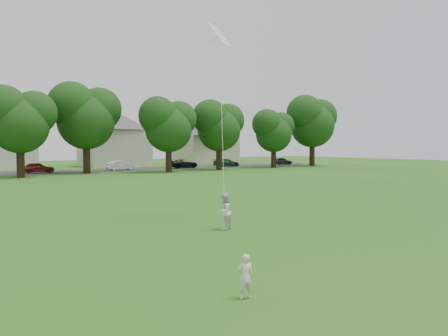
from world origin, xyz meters
TOP-DOWN VIEW (x-y plane):
  - ground at (0.00, 0.00)m, footprint 160.00×160.00m
  - street at (0.00, 42.00)m, footprint 90.00×7.00m
  - toddler at (-2.29, -3.04)m, footprint 0.38×0.30m
  - older_boy at (1.43, 2.99)m, footprint 0.81×0.76m
  - kite at (2.11, 4.14)m, footprint 1.32×1.71m
  - tree_row at (3.96, 35.39)m, footprint 84.12×9.73m
  - parked_cars at (3.20, 41.00)m, footprint 71.51×2.41m

SIDE VIEW (x-z plane):
  - ground at x=0.00m, z-range 0.00..0.00m
  - street at x=0.00m, z-range 0.00..0.01m
  - toddler at x=-2.29m, z-range 0.00..0.91m
  - parked_cars at x=3.20m, z-range -0.02..1.21m
  - older_boy at x=1.43m, z-range 0.00..1.33m
  - kite at x=2.11m, z-range 0.61..7.97m
  - tree_row at x=3.96m, z-range 0.93..11.53m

